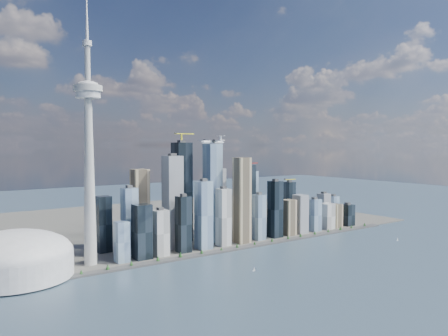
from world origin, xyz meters
TOP-DOWN VIEW (x-y plane):
  - ground at (0.00, 0.00)m, footprint 4000.00×4000.00m
  - seawall at (0.00, 250.00)m, footprint 1100.00×22.00m
  - land at (0.00, 700.00)m, footprint 1400.00×900.00m
  - shoreline_trees at (0.00, 250.00)m, footprint 960.53×7.20m
  - skyscraper_cluster at (59.61, 336.82)m, footprint 736.00×142.00m
  - needle_tower at (-300.00, 310.00)m, footprint 56.00×56.00m
  - dome_stadium at (-440.00, 300.00)m, footprint 200.00×200.00m
  - airplane at (-82.13, 193.37)m, footprint 70.57×62.96m
  - sailboat_west at (-54.50, 90.17)m, footprint 6.14×3.11m
  - sailboat_east at (414.56, 88.43)m, footprint 6.63×2.47m

SIDE VIEW (x-z plane):
  - ground at x=0.00m, z-range 0.00..0.00m
  - land at x=0.00m, z-range 0.00..3.00m
  - seawall at x=0.00m, z-range 0.00..4.00m
  - sailboat_west at x=-54.50m, z-range -1.53..7.02m
  - sailboat_east at x=414.56m, z-range -1.64..7.52m
  - shoreline_trees at x=0.00m, z-range 4.38..13.18m
  - dome_stadium at x=-440.00m, z-range -3.56..82.44m
  - skyscraper_cluster at x=59.61m, z-range -51.40..221.21m
  - needle_tower at x=-300.00m, z-range -39.41..511.09m
  - airplane at x=-82.13m, z-range 241.39..258.86m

